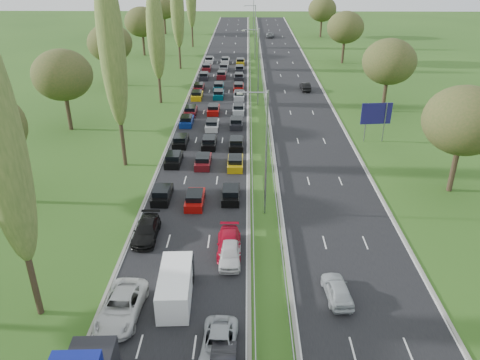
{
  "coord_description": "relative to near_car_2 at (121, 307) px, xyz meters",
  "views": [
    {
      "loc": [
        2.72,
        4.12,
        22.6
      ],
      "look_at": [
        2.07,
        47.08,
        1.5
      ],
      "focal_mm": 35.0,
      "sensor_mm": 36.0,
      "label": 1
    }
  ],
  "objects": [
    {
      "name": "near_car_10",
      "position": [
        6.83,
        -3.19,
        -0.13
      ],
      "size": [
        2.38,
        4.86,
        1.33
      ],
      "primitive_type": "imported",
      "rotation": [
        0.0,
        0.0,
        -0.04
      ],
      "color": "#ACB1B6",
      "rests_on": "near_carriageway"
    },
    {
      "name": "woodland_right",
      "position": [
        29.75,
        37.89,
        6.87
      ],
      "size": [
        8.0,
        153.0,
        11.1
      ],
      "color": "#2D2116",
      "rests_on": "ground"
    },
    {
      "name": "direction_sign",
      "position": [
        25.15,
        33.28,
        2.76
      ],
      "size": [
        3.99,
        0.49,
        5.2
      ],
      "color": "gray",
      "rests_on": "ground"
    },
    {
      "name": "near_car_11",
      "position": [
        7.05,
        7.93,
        -0.09
      ],
      "size": [
        2.02,
        4.83,
        1.39
      ],
      "primitive_type": "imported",
      "rotation": [
        0.0,
        0.0,
        0.01
      ],
      "color": "#B90B25",
      "rests_on": "near_carriageway"
    },
    {
      "name": "ground",
      "position": [
        10.25,
        51.22,
        -0.81
      ],
      "size": [
        260.0,
        260.0,
        0.0
      ],
      "primitive_type": "plane",
      "color": "#2A5019",
      "rests_on": "ground"
    },
    {
      "name": "near_car_3",
      "position": [
        -0.22,
        9.8,
        -0.07
      ],
      "size": [
        2.04,
        4.97,
        1.44
      ],
      "primitive_type": "imported",
      "rotation": [
        0.0,
        0.0,
        0.01
      ],
      "color": "black",
      "rests_on": "near_carriageway"
    },
    {
      "name": "poplar_row",
      "position": [
        -5.75,
        39.39,
        11.58
      ],
      "size": [
        2.8,
        127.8,
        22.44
      ],
      "color": "#2D2116",
      "rests_on": "ground"
    },
    {
      "name": "near_car_2",
      "position": [
        0.0,
        0.0,
        0.0
      ],
      "size": [
        2.87,
        5.79,
        1.58
      ],
      "primitive_type": "imported",
      "rotation": [
        0.0,
        0.0,
        -0.05
      ],
      "color": "silver",
      "rests_on": "near_carriageway"
    },
    {
      "name": "central_reservation",
      "position": [
        10.25,
        53.72,
        -0.26
      ],
      "size": [
        2.36,
        215.0,
        0.32
      ],
      "color": "gray",
      "rests_on": "ground"
    },
    {
      "name": "near_car_12",
      "position": [
        7.18,
        6.46,
        -0.05
      ],
      "size": [
        1.75,
        4.32,
        1.47
      ],
      "primitive_type": "imported",
      "rotation": [
        0.0,
        0.0,
        0.0
      ],
      "color": "silver",
      "rests_on": "near_carriageway"
    },
    {
      "name": "far_carriageway",
      "position": [
        17.0,
        53.72,
        -0.81
      ],
      "size": [
        10.5,
        215.0,
        0.04
      ],
      "primitive_type": "cube",
      "color": "black",
      "rests_on": "ground"
    },
    {
      "name": "near_car_7",
      "position": [
        3.63,
        1.99,
        -0.14
      ],
      "size": [
        1.96,
        4.56,
        1.31
      ],
      "primitive_type": "imported",
      "rotation": [
        0.0,
        0.0,
        0.03
      ],
      "color": "#044446",
      "rests_on": "near_carriageway"
    },
    {
      "name": "woodland_left",
      "position": [
        -16.25,
        33.85,
        6.87
      ],
      "size": [
        8.0,
        166.0,
        11.1
      ],
      "color": "#2D2116",
      "rests_on": "ground"
    },
    {
      "name": "traffic_queue_fill",
      "position": [
        3.49,
        48.76,
        -0.37
      ],
      "size": [
        9.13,
        69.38,
        0.8
      ],
      "color": "black",
      "rests_on": "ground"
    },
    {
      "name": "lamp_columns",
      "position": [
        10.25,
        49.22,
        5.19
      ],
      "size": [
        0.18,
        140.18,
        12.0
      ],
      "color": "gray",
      "rests_on": "ground"
    },
    {
      "name": "far_car_0",
      "position": [
        15.06,
        2.1,
        -0.08
      ],
      "size": [
        2.01,
        4.28,
        1.42
      ],
      "primitive_type": "imported",
      "rotation": [
        0.0,
        0.0,
        3.22
      ],
      "color": "#ADB3B6",
      "rests_on": "far_carriageway"
    },
    {
      "name": "white_van_rear",
      "position": [
        3.47,
        1.98,
        0.35
      ],
      "size": [
        2.2,
        5.61,
        2.26
      ],
      "rotation": [
        0.0,
        0.0,
        0.05
      ],
      "color": "white",
      "rests_on": "near_carriageway"
    },
    {
      "name": "far_car_1",
      "position": [
        18.93,
        58.2,
        -0.08
      ],
      "size": [
        1.71,
        4.36,
        1.41
      ],
      "primitive_type": "imported",
      "rotation": [
        0.0,
        0.0,
        3.19
      ],
      "color": "black",
      "rests_on": "far_carriageway"
    },
    {
      "name": "far_car_2",
      "position": [
        15.07,
        115.7,
        -0.11
      ],
      "size": [
        2.54,
        5.02,
        1.36
      ],
      "primitive_type": "imported",
      "rotation": [
        0.0,
        0.0,
        3.08
      ],
      "color": "slate",
      "rests_on": "far_carriageway"
    },
    {
      "name": "near_carriageway",
      "position": [
        3.5,
        53.72,
        -0.81
      ],
      "size": [
        10.5,
        215.0,
        0.04
      ],
      "primitive_type": "cube",
      "color": "black",
      "rests_on": "ground"
    }
  ]
}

